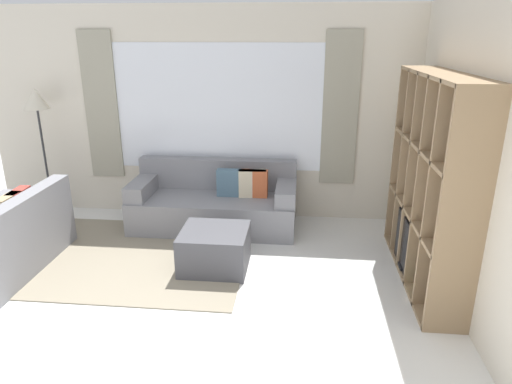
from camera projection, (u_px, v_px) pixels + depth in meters
wall_back at (219, 115)px, 5.89m from camera, size 6.20×0.11×2.70m
wall_right at (466, 152)px, 4.06m from camera, size 0.07×4.53×2.70m
area_rug at (128, 256)px, 5.08m from camera, size 2.63×1.94×0.01m
shelving_unit at (433, 185)px, 4.35m from camera, size 0.38×1.91×2.02m
couch_main at (216, 203)px, 5.80m from camera, size 2.05×0.86×0.82m
couch_side at (0, 245)px, 4.66m from camera, size 0.86×1.69×0.82m
ottoman at (215, 249)px, 4.79m from camera, size 0.69×0.65×0.42m
floor_lamp at (37, 108)px, 5.79m from camera, size 0.32×0.32×1.71m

